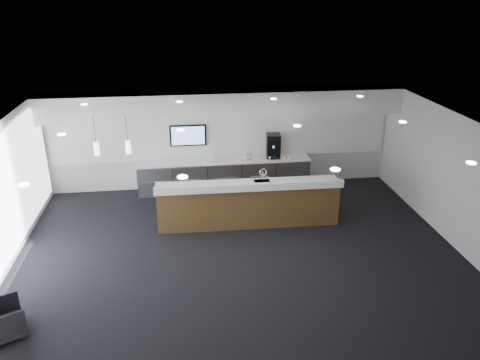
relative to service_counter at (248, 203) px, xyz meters
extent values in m
plane|color=black|center=(-0.40, -1.40, -0.58)|extent=(10.00, 10.00, 0.00)
cube|color=black|center=(-0.40, -1.40, 2.42)|extent=(10.00, 8.00, 0.02)
cube|color=silver|center=(-0.40, 2.60, 0.92)|extent=(10.00, 0.02, 3.00)
cube|color=silver|center=(4.60, -1.40, 0.92)|extent=(0.02, 8.00, 3.00)
cube|color=white|center=(-0.40, 2.15, 2.07)|extent=(10.00, 0.90, 0.70)
cube|color=white|center=(-0.40, 2.57, 1.02)|extent=(9.80, 0.06, 1.40)
cube|color=#95979D|center=(-0.40, 2.24, -0.13)|extent=(5.00, 0.60, 0.90)
cube|color=white|center=(-0.40, 2.24, 0.35)|extent=(5.06, 0.66, 0.05)
cylinder|color=silver|center=(-2.40, 1.92, -0.08)|extent=(0.60, 0.02, 0.02)
cylinder|color=silver|center=(-1.40, 1.92, -0.08)|extent=(0.60, 0.02, 0.02)
cylinder|color=silver|center=(-0.40, 1.92, -0.08)|extent=(0.60, 0.02, 0.02)
cylinder|color=silver|center=(0.60, 1.92, -0.08)|extent=(0.60, 0.02, 0.02)
cylinder|color=silver|center=(1.60, 1.92, -0.08)|extent=(0.60, 0.02, 0.02)
cube|color=black|center=(-1.40, 2.51, 1.07)|extent=(1.05, 0.07, 0.62)
cube|color=#3884E1|center=(-1.40, 2.47, 1.07)|extent=(0.95, 0.01, 0.54)
cylinder|color=beige|center=(-2.80, -0.60, 1.67)|extent=(0.12, 0.12, 0.30)
cylinder|color=beige|center=(-3.50, -0.60, 1.67)|extent=(0.12, 0.12, 0.30)
cube|color=#4F341A|center=(0.00, 0.01, -0.05)|extent=(4.53, 0.72, 1.05)
cube|color=white|center=(0.00, 0.01, 0.50)|extent=(4.62, 0.81, 0.06)
cube|color=white|center=(-0.01, -0.35, 0.59)|extent=(4.60, 0.21, 0.18)
cylinder|color=silver|center=(0.37, 0.10, 0.67)|extent=(0.04, 0.04, 0.28)
torus|color=silver|center=(0.37, 0.04, 0.81)|extent=(0.19, 0.03, 0.19)
cube|color=black|center=(1.07, 2.31, 0.72)|extent=(0.44, 0.48, 0.70)
cube|color=silver|center=(1.07, 2.07, 0.38)|extent=(0.25, 0.12, 0.02)
cube|color=silver|center=(-0.73, 2.16, 0.49)|extent=(0.18, 0.07, 0.24)
cube|color=silver|center=(0.35, 2.14, 0.49)|extent=(0.18, 0.07, 0.24)
imported|color=black|center=(-4.80, -3.54, -0.26)|extent=(0.93, 0.92, 0.64)
imported|color=white|center=(1.50, 2.13, 0.42)|extent=(0.09, 0.09, 0.09)
imported|color=white|center=(1.36, 2.13, 0.42)|extent=(0.13, 0.13, 0.09)
imported|color=white|center=(1.22, 2.13, 0.42)|extent=(0.12, 0.12, 0.09)
imported|color=white|center=(1.08, 2.13, 0.42)|extent=(0.12, 0.12, 0.09)
imported|color=white|center=(0.94, 2.13, 0.42)|extent=(0.13, 0.13, 0.09)
imported|color=white|center=(0.80, 2.13, 0.42)|extent=(0.10, 0.10, 0.09)
camera|label=1|loc=(-1.58, -10.51, 5.08)|focal=35.00mm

